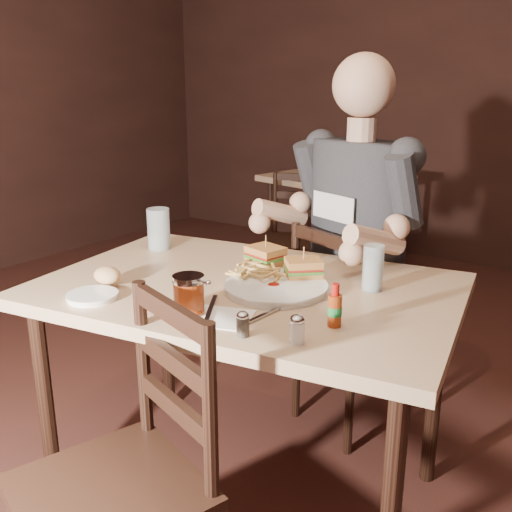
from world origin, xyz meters
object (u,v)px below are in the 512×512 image
Objects in this scene: glass_left at (159,229)px; hot_sauce at (335,305)px; bg_table at (335,188)px; chair_far at (353,327)px; dinner_plate at (276,288)px; bg_chair_near at (294,242)px; syrup_dispenser at (189,295)px; chair_near at (109,492)px; bg_chair_far at (366,210)px; glass_right at (373,268)px; main_table at (247,307)px; side_plate at (92,297)px; diner at (350,199)px.

glass_left reaches higher than hot_sauce.
chair_far is (0.91, -1.60, -0.25)m from bg_table.
chair_far is 2.80× the size of dinner_plate.
glass_left reaches higher than bg_chair_near.
syrup_dispenser reaches higher than chair_far.
dinner_plate is 2.65× the size of hot_sauce.
bg_table is at bearing 125.33° from chair_near.
bg_chair_far is (-0.91, 2.15, -0.00)m from chair_far.
bg_chair_far is 3.15m from hot_sauce.
dinner_plate is 2.17× the size of glass_right.
main_table is at bearing 179.76° from dinner_plate.
bg_chair_near is 2.19m from hot_sauce.
bg_chair_near is at bearing 116.07° from main_table.
side_plate is (-0.39, -0.96, 0.35)m from chair_far.
diner is at bearing 35.09° from glass_left.
hot_sauce is 0.39m from syrup_dispenser.
chair_far is 5.49× the size of glass_left.
dinner_plate is (0.11, -0.00, 0.08)m from main_table.
syrup_dispenser is (-0.06, -0.84, -0.14)m from diner.
chair_near is 0.55m from side_plate.
glass_left reaches higher than chair_far.
main_table is at bearing 83.48° from syrup_dispenser.
bg_chair_far is 2.80× the size of dinner_plate.
glass_left is at bearing -177.89° from glass_right.
glass_left is (-0.56, 0.78, 0.41)m from chair_near.
main_table is at bearing -87.08° from bg_chair_near.
syrup_dispenser is at bearing -73.83° from diner.
bg_chair_near is at bearing 101.22° from glass_left.
dinner_plate is at bearing 41.67° from side_plate.
chair_far is 0.98m from syrup_dispenser.
hot_sauce is (0.88, -0.28, -0.02)m from glass_left.
diner is (0.03, 1.19, 0.52)m from chair_near.
hot_sauce reaches higher than bg_chair_near.
bg_chair_far is 5.86× the size of side_plate.
chair_far is 0.65m from glass_right.
bg_table is 0.61m from bg_chair_far.
syrup_dispenser reaches higher than bg_chair_far.
bg_table is 2.09m from glass_left.
dinner_plate is (0.03, -0.55, -0.18)m from diner.
bg_table is at bearing -39.97° from chair_far.
chair_near is at bearing -109.99° from glass_right.
side_plate is (0.51, -3.12, 0.35)m from bg_chair_far.
chair_far is 2.34m from bg_chair_far.
bg_table is at bearing 66.85° from bg_chair_near.
chair_near reaches higher than bg_chair_near.
chair_near is 7.67× the size of hot_sauce.
bg_chair_far is 3.18m from side_plate.
bg_chair_near is at bearing -28.73° from chair_far.
main_table is 1.58× the size of chair_near.
glass_right reaches higher than hot_sauce.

